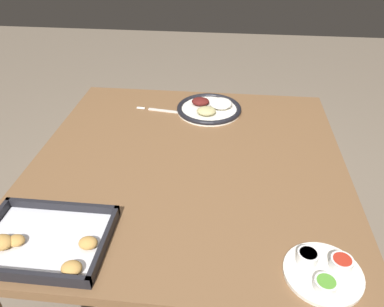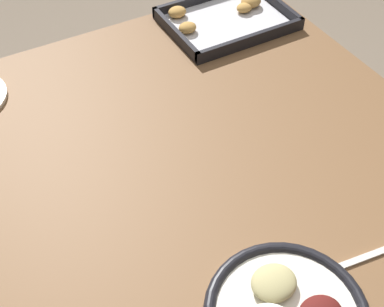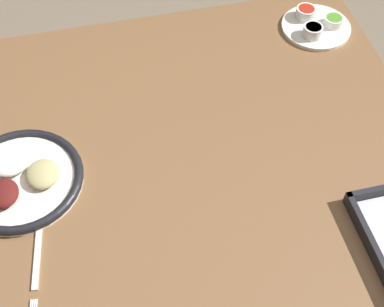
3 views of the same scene
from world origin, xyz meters
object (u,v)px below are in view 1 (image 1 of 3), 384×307
(dinner_plate, at_px, (210,108))
(fork, at_px, (164,111))
(saucer_plate, at_px, (324,270))
(baking_tray, at_px, (44,242))

(dinner_plate, height_order, fork, dinner_plate)
(fork, bearing_deg, saucer_plate, 131.08)
(saucer_plate, bearing_deg, baking_tray, -1.30)
(dinner_plate, distance_m, fork, 0.19)
(fork, xyz_separation_m, saucer_plate, (-0.51, 0.77, 0.01))
(fork, height_order, baking_tray, baking_tray)
(saucer_plate, height_order, baking_tray, saucer_plate)
(baking_tray, bearing_deg, fork, -103.28)
(dinner_plate, distance_m, saucer_plate, 0.85)
(fork, height_order, saucer_plate, saucer_plate)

